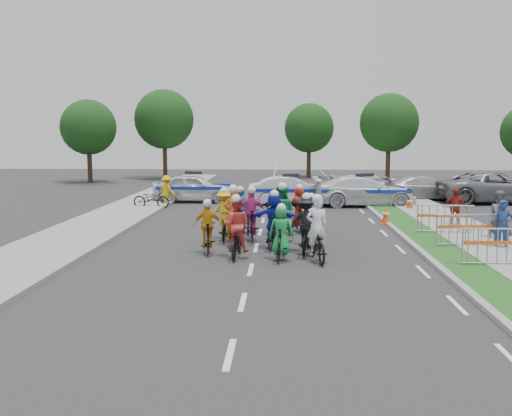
{
  "coord_description": "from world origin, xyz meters",
  "views": [
    {
      "loc": [
        0.88,
        -15.04,
        3.63
      ],
      "look_at": [
        -0.08,
        4.57,
        1.1
      ],
      "focal_mm": 40.0,
      "sensor_mm": 36.0,
      "label": 1
    }
  ],
  "objects_px": {
    "rider_11": "(281,212)",
    "rider_8": "(282,219)",
    "rider_7": "(311,225)",
    "rider_6": "(234,226)",
    "rider_9": "(252,219)",
    "police_car_2": "(364,191)",
    "barrier_1": "(466,231)",
    "police_car_0": "(194,188)",
    "rider_5": "(274,224)",
    "spectator_1": "(500,216)",
    "spectator_2": "(455,208)",
    "cone_0": "(386,216)",
    "rider_0": "(317,239)",
    "tree_3": "(164,119)",
    "rider_12": "(241,217)",
    "cone_1": "(410,203)",
    "rider_13": "(299,213)",
    "marshal_hiviz": "(167,190)",
    "police_car_1": "(291,190)",
    "rider_1": "(281,238)",
    "barrier_0": "(497,248)",
    "spectator_0": "(503,225)",
    "tree_4": "(309,128)",
    "civilian_sedan": "(425,188)",
    "barrier_2": "(444,220)",
    "rider_3": "(208,232)",
    "rider_10": "(225,219)",
    "tree_1": "(389,123)",
    "tree_0": "(88,127)",
    "rider_4": "(306,230)",
    "rider_2": "(236,234)",
    "civilian_suv": "(497,187)"
  },
  "relations": [
    {
      "from": "rider_0",
      "to": "barrier_1",
      "type": "height_order",
      "value": "rider_0"
    },
    {
      "from": "rider_0",
      "to": "tree_4",
      "type": "xyz_separation_m",
      "value": [
        1.16,
        32.8,
        3.54
      ]
    },
    {
      "from": "civilian_sedan",
      "to": "barrier_0",
      "type": "relative_size",
      "value": 2.29
    },
    {
      "from": "rider_0",
      "to": "police_car_1",
      "type": "height_order",
      "value": "rider_0"
    },
    {
      "from": "police_car_1",
      "to": "cone_1",
      "type": "xyz_separation_m",
      "value": [
        5.74,
        -2.29,
        -0.38
      ]
    },
    {
      "from": "rider_9",
      "to": "cone_1",
      "type": "distance_m",
      "value": 10.89
    },
    {
      "from": "cone_1",
      "to": "rider_9",
      "type": "bearing_deg",
      "value": -131.35
    },
    {
      "from": "rider_7",
      "to": "rider_6",
      "type": "bearing_deg",
      "value": 13.83
    },
    {
      "from": "rider_0",
      "to": "tree_4",
      "type": "height_order",
      "value": "tree_4"
    },
    {
      "from": "rider_1",
      "to": "cone_0",
      "type": "bearing_deg",
      "value": -113.33
    },
    {
      "from": "rider_13",
      "to": "marshal_hiviz",
      "type": "height_order",
      "value": "rider_13"
    },
    {
      "from": "police_car_2",
      "to": "rider_0",
      "type": "bearing_deg",
      "value": 164.14
    },
    {
      "from": "civilian_suv",
      "to": "rider_7",
      "type": "bearing_deg",
      "value": 137.74
    },
    {
      "from": "rider_7",
      "to": "spectator_0",
      "type": "xyz_separation_m",
      "value": [
        5.99,
        -0.56,
        0.12
      ]
    },
    {
      "from": "rider_8",
      "to": "spectator_0",
      "type": "relative_size",
      "value": 1.26
    },
    {
      "from": "barrier_1",
      "to": "police_car_0",
      "type": "bearing_deg",
      "value": 130.94
    },
    {
      "from": "rider_1",
      "to": "rider_3",
      "type": "distance_m",
      "value": 2.4
    },
    {
      "from": "rider_12",
      "to": "barrier_1",
      "type": "relative_size",
      "value": 0.91
    },
    {
      "from": "rider_12",
      "to": "rider_2",
      "type": "bearing_deg",
      "value": 81.09
    },
    {
      "from": "police_car_1",
      "to": "tree_3",
      "type": "bearing_deg",
      "value": 26.98
    },
    {
      "from": "spectator_1",
      "to": "rider_7",
      "type": "bearing_deg",
      "value": 160.72
    },
    {
      "from": "rider_1",
      "to": "tree_0",
      "type": "distance_m",
      "value": 30.79
    },
    {
      "from": "police_car_1",
      "to": "barrier_2",
      "type": "distance_m",
      "value": 10.69
    },
    {
      "from": "tree_3",
      "to": "rider_12",
      "type": "bearing_deg",
      "value": -72.44
    },
    {
      "from": "rider_1",
      "to": "civilian_sedan",
      "type": "distance_m",
      "value": 17.96
    },
    {
      "from": "spectator_2",
      "to": "cone_0",
      "type": "height_order",
      "value": "spectator_2"
    },
    {
      "from": "barrier_0",
      "to": "spectator_0",
      "type": "bearing_deg",
      "value": 66.84
    },
    {
      "from": "spectator_1",
      "to": "spectator_0",
      "type": "bearing_deg",
      "value": -135.9
    },
    {
      "from": "cone_1",
      "to": "rider_5",
      "type": "bearing_deg",
      "value": -123.77
    },
    {
      "from": "rider_1",
      "to": "rider_6",
      "type": "relative_size",
      "value": 0.81
    },
    {
      "from": "rider_0",
      "to": "rider_9",
      "type": "xyz_separation_m",
      "value": [
        -2.05,
        3.19,
        0.08
      ]
    },
    {
      "from": "rider_3",
      "to": "rider_9",
      "type": "height_order",
      "value": "rider_9"
    },
    {
      "from": "rider_8",
      "to": "spectator_1",
      "type": "xyz_separation_m",
      "value": [
        7.43,
        0.25,
        0.13
      ]
    },
    {
      "from": "rider_6",
      "to": "cone_0",
      "type": "relative_size",
      "value": 2.98
    },
    {
      "from": "rider_10",
      "to": "cone_0",
      "type": "height_order",
      "value": "rider_10"
    },
    {
      "from": "spectator_2",
      "to": "marshal_hiviz",
      "type": "distance_m",
      "value": 14.31
    },
    {
      "from": "rider_5",
      "to": "rider_7",
      "type": "height_order",
      "value": "rider_5"
    },
    {
      "from": "rider_6",
      "to": "tree_1",
      "type": "bearing_deg",
      "value": -121.16
    },
    {
      "from": "rider_3",
      "to": "rider_6",
      "type": "distance_m",
      "value": 1.43
    },
    {
      "from": "rider_11",
      "to": "rider_8",
      "type": "bearing_deg",
      "value": 81.77
    },
    {
      "from": "rider_0",
      "to": "rider_10",
      "type": "distance_m",
      "value": 4.45
    },
    {
      "from": "rider_7",
      "to": "marshal_hiviz",
      "type": "relative_size",
      "value": 1.13
    },
    {
      "from": "rider_1",
      "to": "rider_13",
      "type": "xyz_separation_m",
      "value": [
        0.65,
        5.06,
        0.04
      ]
    },
    {
      "from": "rider_1",
      "to": "cone_0",
      "type": "relative_size",
      "value": 2.4
    },
    {
      "from": "cone_1",
      "to": "rider_1",
      "type": "bearing_deg",
      "value": -118.56
    },
    {
      "from": "rider_5",
      "to": "rider_13",
      "type": "bearing_deg",
      "value": -94.65
    },
    {
      "from": "police_car_1",
      "to": "barrier_0",
      "type": "height_order",
      "value": "police_car_1"
    },
    {
      "from": "rider_9",
      "to": "police_car_2",
      "type": "relative_size",
      "value": 0.36
    },
    {
      "from": "barrier_2",
      "to": "rider_3",
      "type": "bearing_deg",
      "value": -156.32
    },
    {
      "from": "rider_4",
      "to": "police_car_2",
      "type": "relative_size",
      "value": 0.36
    }
  ]
}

